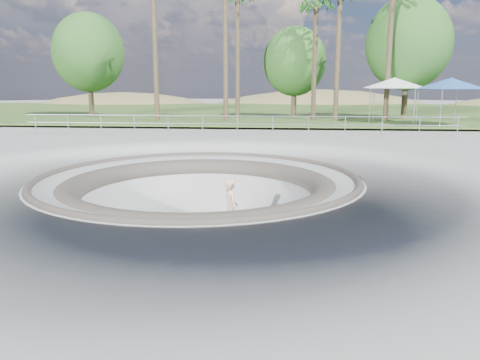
{
  "coord_description": "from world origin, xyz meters",
  "views": [
    {
      "loc": [
        2.77,
        -14.38,
        2.9
      ],
      "look_at": [
        1.32,
        0.23,
        -0.1
      ],
      "focal_mm": 35.0,
      "sensor_mm": 36.0,
      "label": 1
    }
  ],
  "objects": [
    {
      "name": "ground",
      "position": [
        0.0,
        0.0,
        0.0
      ],
      "size": [
        180.0,
        180.0,
        0.0
      ],
      "primitive_type": "plane",
      "color": "#9E9E99",
      "rests_on": "ground"
    },
    {
      "name": "skate_bowl",
      "position": [
        0.0,
        0.0,
        -1.83
      ],
      "size": [
        14.0,
        14.0,
        4.1
      ],
      "color": "#9E9E99",
      "rests_on": "ground"
    },
    {
      "name": "grass_strip",
      "position": [
        0.0,
        34.0,
        0.22
      ],
      "size": [
        180.0,
        36.0,
        0.12
      ],
      "color": "#3B5723",
      "rests_on": "ground"
    },
    {
      "name": "distant_hills",
      "position": [
        3.78,
        57.17,
        -7.02
      ],
      "size": [
        103.2,
        45.0,
        28.6
      ],
      "color": "olive",
      "rests_on": "ground"
    },
    {
      "name": "safety_railing",
      "position": [
        0.0,
        12.0,
        0.69
      ],
      "size": [
        25.0,
        0.06,
        1.03
      ],
      "color": "#989BA0",
      "rests_on": "ground"
    },
    {
      "name": "skateboard",
      "position": [
        1.11,
        -0.5,
        -1.83
      ],
      "size": [
        0.85,
        0.41,
        0.09
      ],
      "color": "#8C5F38",
      "rests_on": "ground"
    },
    {
      "name": "skater",
      "position": [
        1.11,
        -0.5,
        -0.86
      ],
      "size": [
        0.71,
        0.82,
        1.91
      ],
      "primitive_type": "imported",
      "rotation": [
        0.0,
        0.0,
        2.0
      ],
      "color": "beige",
      "rests_on": "skateboard"
    },
    {
      "name": "canopy_white",
      "position": [
        10.32,
        20.32,
        3.01
      ],
      "size": [
        5.95,
        5.95,
        3.12
      ],
      "color": "#989BA0",
      "rests_on": "ground"
    },
    {
      "name": "canopy_blue",
      "position": [
        13.41,
        18.0,
        2.97
      ],
      "size": [
        5.88,
        5.88,
        3.07
      ],
      "color": "#989BA0",
      "rests_on": "ground"
    },
    {
      "name": "palm_d",
      "position": [
        4.78,
        22.3,
        8.77
      ],
      "size": [
        2.6,
        2.6,
        9.95
      ],
      "color": "brown",
      "rests_on": "ground"
    },
    {
      "name": "bushy_tree_left",
      "position": [
        -13.92,
        24.68,
        5.53
      ],
      "size": [
        5.99,
        5.45,
        8.65
      ],
      "color": "brown",
      "rests_on": "ground"
    },
    {
      "name": "bushy_tree_mid",
      "position": [
        3.33,
        25.0,
        4.73
      ],
      "size": [
        5.1,
        4.64,
        7.36
      ],
      "color": "brown",
      "rests_on": "ground"
    },
    {
      "name": "bushy_tree_right",
      "position": [
        11.95,
        23.85,
        5.98
      ],
      "size": [
        6.49,
        5.9,
        9.36
      ],
      "color": "brown",
      "rests_on": "ground"
    }
  ]
}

